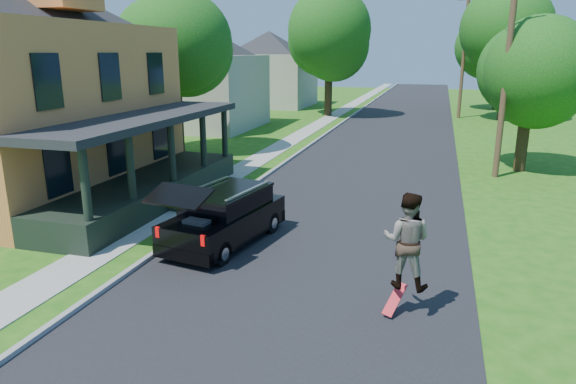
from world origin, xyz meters
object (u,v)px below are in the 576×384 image
(black_suv, at_px, (225,217))
(skateboarder, at_px, (407,240))
(utility_pole_near, at_px, (506,71))
(tree_right_near, at_px, (530,66))

(black_suv, relative_size, skateboarder, 2.36)
(black_suv, bearing_deg, utility_pole_near, 62.68)
(skateboarder, xyz_separation_m, tree_right_near, (4.08, 15.01, 3.05))
(skateboarder, distance_m, tree_right_near, 15.85)
(tree_right_near, xyz_separation_m, utility_pole_near, (-1.12, -1.62, -0.21))
(black_suv, bearing_deg, tree_right_near, 62.99)
(black_suv, distance_m, skateboarder, 5.83)
(tree_right_near, height_order, utility_pole_near, utility_pole_near)
(skateboarder, bearing_deg, tree_right_near, -98.95)
(tree_right_near, distance_m, utility_pole_near, 1.98)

